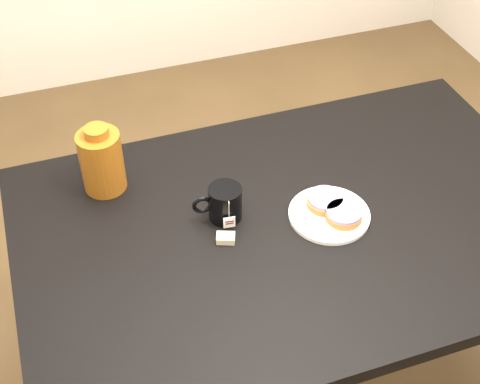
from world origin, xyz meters
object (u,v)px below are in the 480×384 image
Objects in this scene: bagel_front at (344,214)px; teabag_pouch at (226,238)px; table at (295,243)px; mug at (224,203)px; bagel_back at (325,201)px; bagel_package at (102,160)px; plate at (329,214)px.

bagel_front is 2.60× the size of teabag_pouch.
mug reaches higher than table.
bagel_back is 0.26m from mug.
bagel_package is (-0.24, 0.29, 0.08)m from teabag_pouch.
bagel_package reaches higher than teabag_pouch.
bagel_back and bagel_front have the same top height.
bagel_front is at bearing -20.67° from table.
mug is at bearing 156.55° from table.
bagel_front is 0.61× the size of bagel_package.
bagel_front is 0.30m from mug.
plate is (0.08, -0.01, 0.09)m from table.
table is 7.27× the size of bagel_package.
mug is 0.68× the size of bagel_package.
mug is at bearing 157.63° from bagel_front.
bagel_back is at bearing 5.84° from teabag_pouch.
table is 10.76× the size of mug.
teabag_pouch is (-0.28, -0.03, -0.02)m from bagel_back.
plate is at bearing -0.92° from teabag_pouch.
bagel_back is at bearing 13.16° from table.
bagel_package is (-0.26, 0.21, 0.04)m from mug.
plate is at bearing -93.96° from bagel_back.
bagel_front is 0.63m from bagel_package.
bagel_package is at bearing 149.80° from plate.
bagel_front reaches higher than teabag_pouch.
bagel_back is at bearing -5.58° from mug.
bagel_package is (-0.54, 0.33, 0.06)m from bagel_front.
plate is 0.04m from bagel_front.
teabag_pouch is at bearing -99.95° from mug.
plate is 1.59× the size of mug.
bagel_back is 0.87× the size of bagel_front.
teabag_pouch is (-0.02, -0.08, -0.04)m from mug.
teabag_pouch is at bearing -50.91° from bagel_package.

